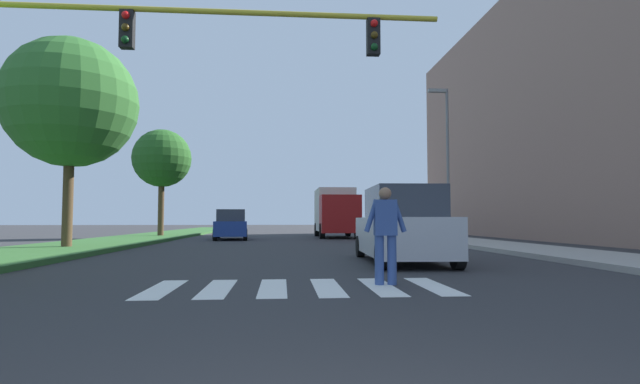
{
  "coord_description": "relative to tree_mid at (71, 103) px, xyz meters",
  "views": [
    {
      "loc": [
        -0.31,
        -1.23,
        1.13
      ],
      "look_at": [
        0.97,
        14.82,
        2.05
      ],
      "focal_mm": 26.83,
      "sensor_mm": 36.0,
      "label": 1
    }
  ],
  "objects": [
    {
      "name": "tree_far",
      "position": [
        0.36,
        12.05,
        -0.53
      ],
      "size": [
        3.58,
        3.58,
        6.56
      ],
      "color": "#4C3823",
      "rests_on": "median_strip"
    },
    {
      "name": "pedestrian_performer",
      "position": [
        9.6,
        -9.9,
        -4.49
      ],
      "size": [
        0.75,
        0.26,
        1.69
      ],
      "color": "#334C8C",
      "rests_on": "ground_plane"
    },
    {
      "name": "sedan_midblock",
      "position": [
        4.94,
        9.24,
        -4.64
      ],
      "size": [
        2.1,
        4.29,
        1.69
      ],
      "color": "navy",
      "rests_on": "ground_plane"
    },
    {
      "name": "traffic_light_gantry",
      "position": [
        4.56,
        -8.03,
        -1.04
      ],
      "size": [
        9.58,
        0.3,
        6.0
      ],
      "color": "gold",
      "rests_on": "median_strip"
    },
    {
      "name": "tree_mid",
      "position": [
        0.0,
        0.0,
        0.0
      ],
      "size": [
        4.77,
        4.77,
        7.67
      ],
      "color": "#4C3823",
      "rests_on": "median_strip"
    },
    {
      "name": "median_strip",
      "position": [
        -0.13,
        11.12,
        -5.35
      ],
      "size": [
        4.26,
        64.0,
        0.15
      ],
      "primitive_type": "cube",
      "color": "#2D5B28",
      "rests_on": "ground_plane"
    },
    {
      "name": "sidewalk_right",
      "position": [
        16.5,
        11.12,
        -5.35
      ],
      "size": [
        3.0,
        64.0,
        0.15
      ],
      "primitive_type": "cube",
      "color": "#9E9991",
      "rests_on": "ground_plane"
    },
    {
      "name": "crosswalk",
      "position": [
        8.11,
        -10.12,
        -5.42
      ],
      "size": [
        4.95,
        2.2,
        0.01
      ],
      "color": "silver",
      "rests_on": "ground_plane"
    },
    {
      "name": "suv_crossing",
      "position": [
        10.95,
        -5.76,
        -4.49
      ],
      "size": [
        2.12,
        4.67,
        1.97
      ],
      "color": "#B7B7BC",
      "rests_on": "ground_plane"
    },
    {
      "name": "ground_plane",
      "position": [
        8.11,
        13.12,
        -5.42
      ],
      "size": [
        140.0,
        140.0,
        0.0
      ],
      "primitive_type": "plane",
      "color": "#2D2D30"
    },
    {
      "name": "street_lamp_right",
      "position": [
        15.91,
        4.86,
        -0.83
      ],
      "size": [
        1.02,
        0.24,
        7.5
      ],
      "color": "slate",
      "rests_on": "sidewalk_right"
    },
    {
      "name": "truck_box_delivery",
      "position": [
        11.21,
        12.05,
        -3.79
      ],
      "size": [
        2.4,
        6.2,
        3.1
      ],
      "color": "maroon",
      "rests_on": "ground_plane"
    },
    {
      "name": "apartment_block_right",
      "position": [
        26.23,
        5.12,
        1.94
      ],
      "size": [
        10.09,
        39.38,
        14.73
      ],
      "primitive_type": "cube",
      "color": "#937060",
      "rests_on": "ground_plane"
    }
  ]
}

